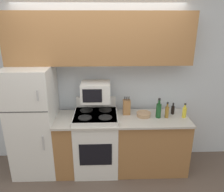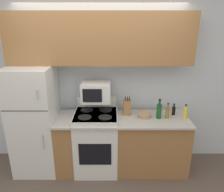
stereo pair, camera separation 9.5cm
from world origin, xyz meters
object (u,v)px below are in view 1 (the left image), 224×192
object	(u,v)px
refrigerator	(34,121)
microwave	(96,92)
bottle_cooking_spray	(184,112)
bottle_vinegar	(167,112)
knife_block	(127,107)
bottle_wine_green	(159,110)
bottle_soy_sauce	(173,110)
stove	(96,141)
bowl	(144,114)

from	to	relation	value
refrigerator	microwave	xyz separation A→B (m)	(0.93, 0.07, 0.43)
bottle_cooking_spray	bottle_vinegar	distance (m)	0.26
bottle_vinegar	knife_block	bearing A→B (deg)	166.47
bottle_cooking_spray	microwave	bearing A→B (deg)	174.13
knife_block	bottle_vinegar	size ratio (longest dim) A/B	1.21
bottle_wine_green	bottle_soy_sauce	distance (m)	0.28
refrigerator	bottle_wine_green	size ratio (longest dim) A/B	5.52
stove	bottle_cooking_spray	size ratio (longest dim) A/B	5.08
stove	bottle_soy_sauce	size ratio (longest dim) A/B	6.21
bottle_cooking_spray	bottle_vinegar	xyz separation A→B (m)	(-0.26, 0.01, 0.01)
refrigerator	bottle_wine_green	bearing A→B (deg)	-1.56
bottle_wine_green	bottle_soy_sauce	xyz separation A→B (m)	(0.25, 0.12, -0.05)
microwave	bottle_wine_green	size ratio (longest dim) A/B	1.42
bowl	microwave	bearing A→B (deg)	173.83
bowl	bottle_wine_green	world-z (taller)	bottle_wine_green
bottle_vinegar	bottle_wine_green	bearing A→B (deg)	177.05
refrigerator	bowl	bearing A→B (deg)	-0.16
refrigerator	knife_block	bearing A→B (deg)	3.44
stove	knife_block	distance (m)	0.71
bottle_cooking_spray	bottle_wine_green	distance (m)	0.39
bottle_vinegar	bottle_soy_sauce	size ratio (longest dim) A/B	1.33
knife_block	refrigerator	bearing A→B (deg)	-176.56
refrigerator	stove	distance (m)	0.98
microwave	stove	bearing A→B (deg)	-93.02
bottle_cooking_spray	bottle_soy_sauce	world-z (taller)	bottle_cooking_spray
refrigerator	bottle_cooking_spray	xyz separation A→B (m)	(2.24, -0.06, 0.15)
knife_block	bottle_cooking_spray	size ratio (longest dim) A/B	1.32
microwave	bottle_wine_green	xyz separation A→B (m)	(0.93, -0.12, -0.25)
refrigerator	bowl	xyz separation A→B (m)	(1.65, -0.00, 0.09)
refrigerator	microwave	bearing A→B (deg)	4.49
stove	bowl	distance (m)	0.84
stove	bowl	xyz separation A→B (m)	(0.72, 0.04, 0.43)
bottle_wine_green	knife_block	bearing A→B (deg)	163.75
stove	knife_block	world-z (taller)	knife_block
bottle_cooking_spray	bottle_soy_sauce	size ratio (longest dim) A/B	1.22
bottle_soy_sauce	bottle_cooking_spray	bearing A→B (deg)	-43.51
stove	bottle_vinegar	world-z (taller)	bottle_vinegar
microwave	bottle_cooking_spray	distance (m)	1.35
knife_block	bottle_cooking_spray	xyz separation A→B (m)	(0.85, -0.15, -0.03)
microwave	bowl	xyz separation A→B (m)	(0.72, -0.08, -0.34)
refrigerator	bottle_soy_sauce	world-z (taller)	refrigerator
knife_block	bowl	size ratio (longest dim) A/B	1.33
microwave	bowl	bearing A→B (deg)	-6.17
refrigerator	microwave	size ratio (longest dim) A/B	3.90
stove	bottle_soy_sauce	distance (m)	1.28
knife_block	bottle_soy_sauce	distance (m)	0.71
refrigerator	bottle_cooking_spray	size ratio (longest dim) A/B	7.53
knife_block	bottle_cooking_spray	world-z (taller)	knife_block
bottle_vinegar	refrigerator	bearing A→B (deg)	178.35
bottle_cooking_spray	bottle_soy_sauce	bearing A→B (deg)	136.49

